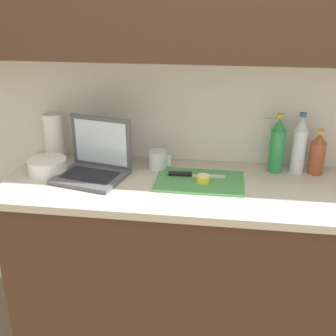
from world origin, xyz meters
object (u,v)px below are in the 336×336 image
at_px(lemon_half_cut, 203,179).
at_px(bowl_white, 47,166).
at_px(measuring_cup, 158,160).
at_px(paper_towel_roll, 54,137).
at_px(bottle_green_soda, 317,154).
at_px(bottle_oil_tall, 299,146).
at_px(bottle_water_clear, 277,146).
at_px(cutting_board, 200,181).
at_px(knife, 187,174).
at_px(laptop, 95,163).

height_order(lemon_half_cut, bowl_white, bowl_white).
relative_size(measuring_cup, paper_towel_roll, 0.46).
bearing_deg(bowl_white, bottle_green_soda, 8.03).
height_order(bottle_oil_tall, bottle_water_clear, bottle_oil_tall).
height_order(bottle_green_soda, paper_towel_roll, paper_towel_roll).
distance_m(bottle_green_soda, measuring_cup, 0.76).
relative_size(cutting_board, lemon_half_cut, 6.35).
relative_size(measuring_cup, bowl_white, 0.62).
distance_m(bottle_oil_tall, paper_towel_roll, 1.22).
height_order(bottle_water_clear, paper_towel_roll, bottle_water_clear).
bearing_deg(bottle_green_soda, bowl_white, -171.97).
xyz_separation_m(knife, bottle_water_clear, (0.42, 0.14, 0.12)).
bearing_deg(lemon_half_cut, bottle_water_clear, 29.79).
xyz_separation_m(cutting_board, knife, (-0.06, 0.04, 0.01)).
xyz_separation_m(bottle_green_soda, measuring_cup, (-0.76, -0.05, -0.05)).
xyz_separation_m(cutting_board, measuring_cup, (-0.21, 0.13, 0.04)).
xyz_separation_m(bottle_green_soda, bottle_oil_tall, (-0.09, 0.00, 0.04)).
bearing_deg(bottle_oil_tall, cutting_board, -158.70).
xyz_separation_m(bottle_water_clear, paper_towel_roll, (-1.11, 0.00, -0.01)).
xyz_separation_m(laptop, lemon_half_cut, (0.52, -0.03, -0.04)).
xyz_separation_m(lemon_half_cut, bottle_green_soda, (0.53, 0.19, 0.07)).
bearing_deg(lemon_half_cut, knife, 143.98).
bearing_deg(cutting_board, knife, 145.78).
relative_size(knife, bottle_oil_tall, 0.90).
relative_size(knife, measuring_cup, 2.38).
bearing_deg(knife, paper_towel_roll, 164.69).
relative_size(bottle_green_soda, bowl_white, 1.20).
bearing_deg(paper_towel_roll, knife, -11.20).
bearing_deg(laptop, bottle_oil_tall, 22.38).
height_order(bottle_oil_tall, bowl_white, bottle_oil_tall).
distance_m(measuring_cup, paper_towel_roll, 0.55).
bearing_deg(knife, bottle_green_soda, 8.48).
bearing_deg(knife, cutting_board, -38.33).
bearing_deg(bottle_water_clear, bowl_white, -170.59).
distance_m(knife, bottle_oil_tall, 0.55).
bearing_deg(knife, lemon_half_cut, -40.13).
distance_m(laptop, paper_towel_roll, 0.32).
relative_size(cutting_board, bottle_green_soda, 1.86).
xyz_separation_m(laptop, knife, (0.44, 0.03, -0.05)).
distance_m(knife, bottle_green_soda, 0.63).
relative_size(laptop, bottle_green_soda, 1.64).
distance_m(bottle_water_clear, bowl_white, 1.10).
xyz_separation_m(bottle_green_soda, bowl_white, (-1.27, -0.18, -0.06)).
bearing_deg(bottle_green_soda, laptop, -170.94).
bearing_deg(lemon_half_cut, bottle_green_soda, 20.10).
xyz_separation_m(lemon_half_cut, bowl_white, (-0.75, 0.01, 0.01)).
height_order(bottle_water_clear, measuring_cup, bottle_water_clear).
bearing_deg(measuring_cup, laptop, -158.12).
bearing_deg(lemon_half_cut, paper_towel_roll, 165.86).
bearing_deg(laptop, knife, 16.54).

